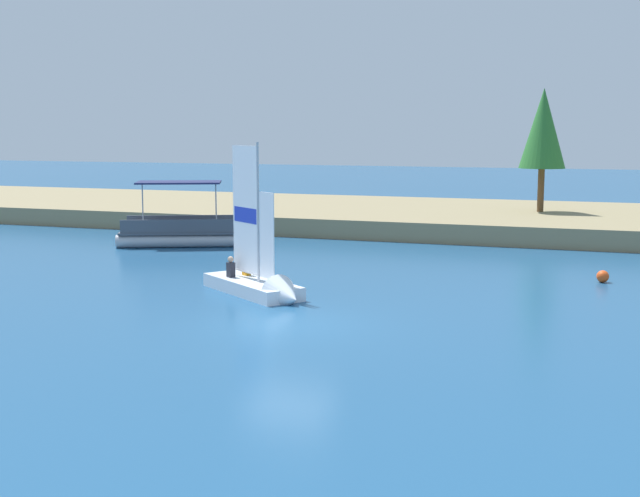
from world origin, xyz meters
TOP-DOWN VIEW (x-y plane):
  - ground_plane at (0.00, 0.00)m, footprint 200.00×200.00m
  - shore_bank at (0.00, 25.37)m, footprint 80.00×15.13m
  - shoreline_tree_left at (4.43, 25.44)m, footprint 2.46×2.46m
  - sailboat at (-2.21, 3.40)m, footprint 4.70×3.93m
  - pontoon_boat at (-10.83, 13.46)m, footprint 6.05×4.30m
  - channel_buoy at (8.02, 9.82)m, footprint 0.43×0.43m

SIDE VIEW (x-z plane):
  - ground_plane at x=0.00m, z-range 0.00..0.00m
  - channel_buoy at x=8.02m, z-range 0.00..0.43m
  - sailboat at x=-2.21m, z-range -2.30..3.08m
  - shore_bank at x=0.00m, z-range 0.00..0.96m
  - pontoon_boat at x=-10.83m, z-range -0.80..2.17m
  - shoreline_tree_left at x=4.43m, z-range 2.10..8.68m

